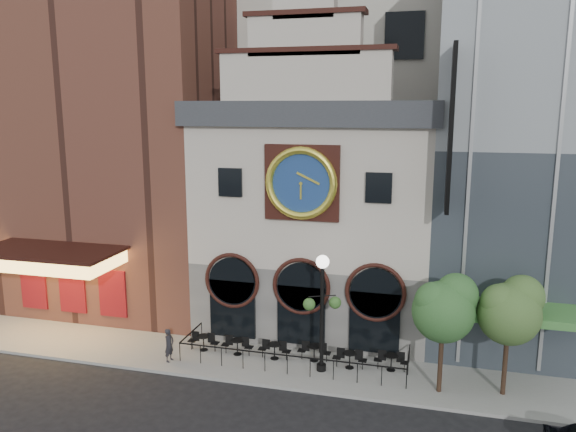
# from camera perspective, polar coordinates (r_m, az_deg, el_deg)

# --- Properties ---
(ground) EXTENTS (120.00, 120.00, 0.00)m
(ground) POSITION_cam_1_polar(r_m,az_deg,el_deg) (25.51, -0.80, -17.23)
(ground) COLOR black
(ground) RESTS_ON ground
(sidewalk) EXTENTS (44.00, 5.00, 0.15)m
(sidewalk) POSITION_cam_1_polar(r_m,az_deg,el_deg) (27.63, 0.64, -14.71)
(sidewalk) COLOR gray
(sidewalk) RESTS_ON ground
(clock_building) EXTENTS (12.60, 8.78, 18.65)m
(clock_building) POSITION_cam_1_polar(r_m,az_deg,el_deg) (30.54, 3.10, 0.88)
(clock_building) COLOR #605E5B
(clock_building) RESTS_ON ground
(theater_building) EXTENTS (14.00, 15.60, 25.00)m
(theater_building) POSITION_cam_1_polar(r_m,az_deg,el_deg) (36.87, -16.68, 11.44)
(theater_building) COLOR brown
(theater_building) RESTS_ON ground
(cafe_railing) EXTENTS (10.60, 2.60, 0.90)m
(cafe_railing) POSITION_cam_1_polar(r_m,az_deg,el_deg) (27.40, 0.64, -13.72)
(cafe_railing) COLOR black
(cafe_railing) RESTS_ON sidewalk
(bistro_0) EXTENTS (1.58, 0.68, 0.90)m
(bistro_0) POSITION_cam_1_polar(r_m,az_deg,el_deg) (28.86, -8.57, -12.49)
(bistro_0) COLOR black
(bistro_0) RESTS_ON sidewalk
(bistro_1) EXTENTS (1.58, 0.68, 0.90)m
(bistro_1) POSITION_cam_1_polar(r_m,az_deg,el_deg) (28.22, -5.17, -12.97)
(bistro_1) COLOR black
(bistro_1) RESTS_ON sidewalk
(bistro_2) EXTENTS (1.58, 0.68, 0.90)m
(bistro_2) POSITION_cam_1_polar(r_m,az_deg,el_deg) (27.68, -1.38, -13.43)
(bistro_2) COLOR black
(bistro_2) RESTS_ON sidewalk
(bistro_3) EXTENTS (1.58, 0.68, 0.90)m
(bistro_3) POSITION_cam_1_polar(r_m,az_deg,el_deg) (27.52, 2.68, -13.59)
(bistro_3) COLOR black
(bistro_3) RESTS_ON sidewalk
(bistro_4) EXTENTS (1.58, 0.68, 0.90)m
(bistro_4) POSITION_cam_1_polar(r_m,az_deg,el_deg) (26.95, 6.28, -14.21)
(bistro_4) COLOR black
(bistro_4) RESTS_ON sidewalk
(bistro_5) EXTENTS (1.58, 0.68, 0.90)m
(bistro_5) POSITION_cam_1_polar(r_m,az_deg,el_deg) (27.00, 10.44, -14.28)
(bistro_5) COLOR black
(bistro_5) RESTS_ON sidewalk
(pedestrian) EXTENTS (0.47, 0.64, 1.61)m
(pedestrian) POSITION_cam_1_polar(r_m,az_deg,el_deg) (27.90, -11.98, -12.71)
(pedestrian) COLOR black
(pedestrian) RESTS_ON sidewalk
(lamppost) EXTENTS (1.65, 1.06, 5.48)m
(lamppost) POSITION_cam_1_polar(r_m,az_deg,el_deg) (25.51, 3.49, -8.54)
(lamppost) COLOR black
(lamppost) RESTS_ON sidewalk
(tree_left) EXTENTS (2.68, 2.58, 5.17)m
(tree_left) POSITION_cam_1_polar(r_m,az_deg,el_deg) (24.42, 15.63, -8.86)
(tree_left) COLOR #382619
(tree_left) RESTS_ON sidewalk
(tree_right) EXTENTS (2.68, 2.58, 5.16)m
(tree_right) POSITION_cam_1_polar(r_m,az_deg,el_deg) (25.05, 21.66, -8.76)
(tree_right) COLOR #382619
(tree_right) RESTS_ON sidewalk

